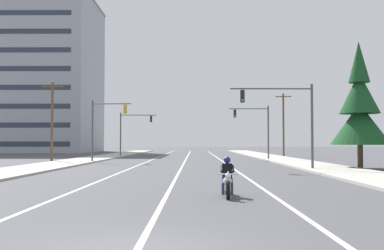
{
  "coord_description": "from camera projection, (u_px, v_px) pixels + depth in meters",
  "views": [
    {
      "loc": [
        1.1,
        -8.2,
        1.98
      ],
      "look_at": [
        0.91,
        19.88,
        3.09
      ],
      "focal_mm": 41.36,
      "sensor_mm": 36.0,
      "label": 1
    }
  ],
  "objects": [
    {
      "name": "ground_plane",
      "position": [
        135.0,
        250.0,
        8.12
      ],
      "size": [
        400.0,
        400.0,
        0.0
      ],
      "primitive_type": "plane",
      "color": "#47474C"
    },
    {
      "name": "lane_stripe_center",
      "position": [
        186.0,
        159.0,
        53.09
      ],
      "size": [
        0.16,
        100.0,
        0.01
      ],
      "primitive_type": "cube",
      "color": "beige",
      "rests_on": "ground"
    },
    {
      "name": "lane_stripe_left",
      "position": [
        154.0,
        159.0,
        53.11
      ],
      "size": [
        0.16,
        100.0,
        0.01
      ],
      "primitive_type": "cube",
      "color": "beige",
      "rests_on": "ground"
    },
    {
      "name": "lane_stripe_right",
      "position": [
        219.0,
        159.0,
        53.06
      ],
      "size": [
        0.16,
        100.0,
        0.01
      ],
      "primitive_type": "cube",
      "color": "beige",
      "rests_on": "ground"
    },
    {
      "name": "sidewalk_kerb_right",
      "position": [
        285.0,
        160.0,
        48.02
      ],
      "size": [
        4.4,
        110.0,
        0.14
      ],
      "primitive_type": "cube",
      "color": "#ADA89E",
      "rests_on": "ground"
    },
    {
      "name": "sidewalk_kerb_left",
      "position": [
        85.0,
        160.0,
        48.17
      ],
      "size": [
        4.4,
        110.0,
        0.14
      ],
      "primitive_type": "cube",
      "color": "#ADA89E",
      "rests_on": "ground"
    },
    {
      "name": "motorcycle_with_rider",
      "position": [
        227.0,
        181.0,
        16.17
      ],
      "size": [
        0.7,
        2.19,
        1.46
      ],
      "color": "black",
      "rests_on": "ground"
    },
    {
      "name": "traffic_signal_near_right",
      "position": [
        288.0,
        112.0,
        31.73
      ],
      "size": [
        5.98,
        0.4,
        6.2
      ],
      "color": "#47474C",
      "rests_on": "ground"
    },
    {
      "name": "traffic_signal_near_left",
      "position": [
        103.0,
        122.0,
        44.2
      ],
      "size": [
        3.98,
        0.4,
        6.2
      ],
      "color": "#47474C",
      "rests_on": "ground"
    },
    {
      "name": "traffic_signal_mid_right",
      "position": [
        257.0,
        124.0,
        50.66
      ],
      "size": [
        4.58,
        0.37,
        6.2
      ],
      "color": "#47474C",
      "rests_on": "ground"
    },
    {
      "name": "traffic_signal_mid_left",
      "position": [
        131.0,
        127.0,
        62.49
      ],
      "size": [
        5.16,
        0.4,
        6.2
      ],
      "color": "#47474C",
      "rests_on": "ground"
    },
    {
      "name": "utility_pole_left_near",
      "position": [
        52.0,
        120.0,
        45.42
      ],
      "size": [
        2.22,
        0.26,
        8.16
      ],
      "color": "brown",
      "rests_on": "ground"
    },
    {
      "name": "utility_pole_right_far",
      "position": [
        283.0,
        124.0,
        60.95
      ],
      "size": [
        2.21,
        0.26,
        8.72
      ],
      "color": "brown",
      "rests_on": "ground"
    },
    {
      "name": "conifer_tree_right_verge_near",
      "position": [
        360.0,
        110.0,
        33.56
      ],
      "size": [
        4.41,
        4.41,
        9.72
      ],
      "color": "#423023",
      "rests_on": "ground"
    },
    {
      "name": "apartment_building_far_left_block",
      "position": [
        39.0,
        76.0,
        90.05
      ],
      "size": [
        22.92,
        21.05,
        31.01
      ],
      "color": "#999EA8",
      "rests_on": "ground"
    }
  ]
}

